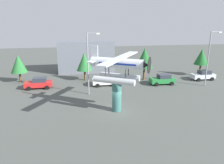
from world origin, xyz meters
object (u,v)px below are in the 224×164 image
Objects in this scene: display_pedestal at (117,96)px; car_mid_white at (105,80)px; tree_center_back at (145,58)px; car_distant_silver at (203,75)px; floatplane_monument at (118,67)px; car_far_green at (163,79)px; storefront_building at (86,56)px; streetlight_secondary at (209,55)px; tree_west at (19,64)px; car_near_red at (39,83)px; tree_east at (84,62)px; tree_far_east at (201,57)px; streetlight_primary at (89,60)px.

display_pedestal is 10.64m from car_mid_white.
tree_center_back is (7.53, 2.37, 3.13)m from car_mid_white.
floatplane_monument is at bearing 30.65° from car_distant_silver.
display_pedestal is 13.73m from car_far_green.
streetlight_secondary is at bearing -37.91° from storefront_building.
tree_west is at bearing -8.17° from car_distant_silver.
tree_east is (7.52, 3.60, 2.53)m from car_near_red.
floatplane_monument is 1.78× the size of tree_far_east.
streetlight_primary is at bearing -177.89° from streetlight_secondary.
floatplane_monument is at bearing -144.77° from tree_far_east.
car_mid_white is 0.36× the size of storefront_building.
streetlight_primary reaches higher than tree_center_back.
floatplane_monument reaches higher than car_mid_white.
tree_west is (-14.12, 15.51, 1.44)m from display_pedestal.
streetlight_secondary is 20.93m from tree_east.
tree_center_back is (18.20, 2.01, 3.13)m from car_near_red.
streetlight_secondary is 1.68× the size of tree_far_east.
tree_east is (11.29, -0.95, 0.16)m from tree_west.
display_pedestal is at bearing 30.34° from car_distant_silver.
streetlight_secondary is at bearing 172.43° from car_near_red.
tree_far_east reaches higher than car_mid_white.
tree_east is 0.86× the size of tree_center_back.
tree_far_east is (2.96, 6.41, -1.34)m from streetlight_secondary.
streetlight_primary is at bearing 53.66° from car_mid_white.
floatplane_monument is 2.23× the size of car_near_red.
tree_east is (-12.79, 5.15, 2.53)m from car_far_green.
streetlight_primary is 15.48m from storefront_building.
car_near_red is 0.36× the size of storefront_building.
tree_center_back is at bearing 31.19° from streetlight_primary.
car_near_red is 0.84× the size of tree_east.
storefront_building is 2.30× the size of tree_east.
storefront_building is 13.69m from tree_west.
display_pedestal reaches higher than car_far_green.
car_distant_silver is (18.18, 0.23, 0.00)m from car_mid_white.
streetlight_secondary is 23.91m from storefront_building.
display_pedestal is at bearing 88.32° from car_mid_white.
floatplane_monument is 15.83m from car_near_red.
streetlight_primary is at bearing -91.97° from storefront_building.
car_near_red is 0.48× the size of streetlight_secondary.
display_pedestal is 0.86× the size of car_near_red.
streetlight_primary is (7.76, -4.31, 4.18)m from car_near_red.
tree_east is (-2.84, 14.56, 1.60)m from display_pedestal.
car_mid_white is 0.87× the size of tree_west.
streetlight_secondary reaches higher than display_pedestal.
streetlight_secondary reaches higher than storefront_building.
car_far_green is 8.23m from streetlight_secondary.
car_mid_white is 0.84× the size of tree_east.
streetlight_primary is (-21.09, -4.18, 4.18)m from car_distant_silver.
floatplane_monument is 2.23× the size of car_distant_silver.
storefront_building reaches higher than tree_far_east.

